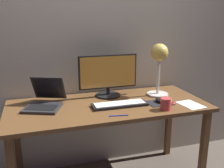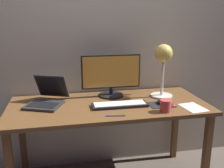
% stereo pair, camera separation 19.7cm
% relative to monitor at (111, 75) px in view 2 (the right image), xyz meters
% --- Properties ---
extents(back_wall, '(4.80, 0.06, 2.60)m').
position_rel_monitor_xyz_m(back_wall, '(-0.06, 0.20, 0.36)').
color(back_wall, '#B2A893').
rests_on(back_wall, ground).
extents(desk, '(1.60, 0.70, 0.74)m').
position_rel_monitor_xyz_m(desk, '(-0.06, -0.20, -0.27)').
color(desk, brown).
rests_on(desk, ground).
extents(monitor, '(0.52, 0.22, 0.37)m').
position_rel_monitor_xyz_m(monitor, '(0.00, 0.00, 0.00)').
color(monitor, black).
rests_on(monitor, desk).
extents(keyboard_main, '(0.44, 0.14, 0.03)m').
position_rel_monitor_xyz_m(keyboard_main, '(0.02, -0.27, -0.18)').
color(keyboard_main, black).
rests_on(keyboard_main, desk).
extents(laptop, '(0.37, 0.41, 0.23)m').
position_rel_monitor_xyz_m(laptop, '(-0.54, -0.09, -0.13)').
color(laptop, '#28282B').
rests_on(laptop, desk).
extents(desk_lamp, '(0.19, 0.19, 0.46)m').
position_rel_monitor_xyz_m(desk_lamp, '(0.44, -0.10, 0.13)').
color(desk_lamp, beige).
rests_on(desk_lamp, desk).
extents(mousepad, '(0.20, 0.16, 0.00)m').
position_rel_monitor_xyz_m(mousepad, '(0.35, -0.31, -0.19)').
color(mousepad, black).
rests_on(mousepad, desk).
extents(mouse, '(0.06, 0.10, 0.03)m').
position_rel_monitor_xyz_m(mouse, '(0.36, -0.29, -0.18)').
color(mouse, black).
rests_on(mouse, mousepad).
extents(coffee_mug, '(0.12, 0.08, 0.09)m').
position_rel_monitor_xyz_m(coffee_mug, '(0.33, -0.45, -0.15)').
color(coffee_mug, '#CC3F3F').
rests_on(coffee_mug, desk).
extents(paper_sheet_by_keyboard, '(0.17, 0.23, 0.00)m').
position_rel_monitor_xyz_m(paper_sheet_by_keyboard, '(0.57, -0.42, -0.19)').
color(paper_sheet_by_keyboard, white).
rests_on(paper_sheet_by_keyboard, desk).
extents(pen, '(0.14, 0.03, 0.01)m').
position_rel_monitor_xyz_m(pen, '(-0.06, -0.47, -0.19)').
color(pen, '#2633A5').
rests_on(pen, desk).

